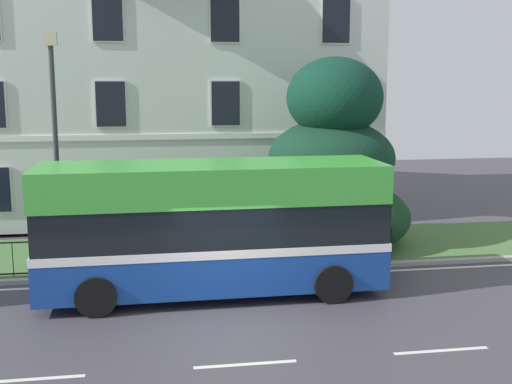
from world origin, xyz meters
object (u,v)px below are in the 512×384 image
(street_lamp_post, at_px, (55,134))
(litter_bin, at_px, (220,243))
(single_decker_bus, at_px, (213,227))
(georgian_townhouse, at_px, (165,61))
(evergreen_tree, at_px, (331,177))

(street_lamp_post, relative_size, litter_bin, 6.23)
(single_decker_bus, bearing_deg, litter_bin, 80.05)
(georgian_townhouse, relative_size, single_decker_bus, 1.87)
(evergreen_tree, xyz_separation_m, single_decker_bus, (-4.23, -4.16, -0.53))
(evergreen_tree, height_order, litter_bin, evergreen_tree)
(street_lamp_post, bearing_deg, litter_bin, -3.73)
(street_lamp_post, bearing_deg, georgian_townhouse, 69.04)
(georgian_townhouse, height_order, single_decker_bus, georgian_townhouse)
(evergreen_tree, relative_size, litter_bin, 6.01)
(single_decker_bus, bearing_deg, street_lamp_post, 143.57)
(litter_bin, bearing_deg, georgian_townhouse, 98.08)
(georgian_townhouse, height_order, litter_bin, georgian_townhouse)
(street_lamp_post, bearing_deg, evergreen_tree, 8.06)
(street_lamp_post, bearing_deg, single_decker_bus, -35.94)
(evergreen_tree, relative_size, single_decker_bus, 0.73)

